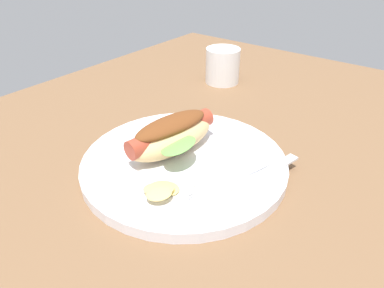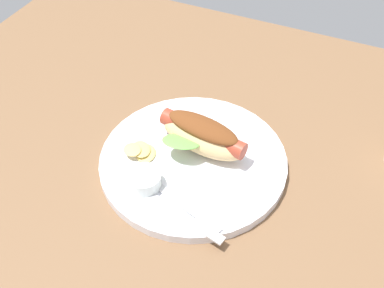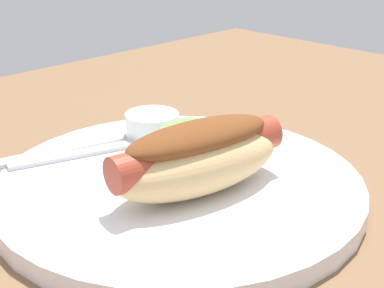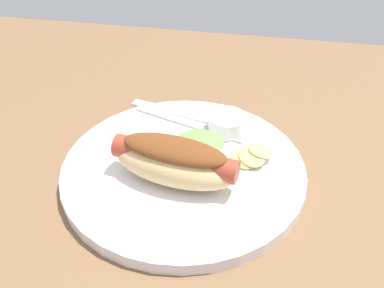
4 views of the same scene
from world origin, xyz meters
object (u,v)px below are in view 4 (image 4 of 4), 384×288
Objects in this scene: plate at (184,170)px; sauce_ramekin at (227,124)px; chips_pile at (251,156)px; hot_dog at (175,160)px; fork at (185,122)px; knife at (184,114)px.

plate is 9.48cm from sauce_ramekin.
hot_dog is at bearing 31.93° from chips_pile.
plate is at bearing -62.29° from fork.
hot_dog is (0.39, 2.60, 3.74)cm from plate.
fork reaches higher than plate.
sauce_ramekin is 0.81× the size of chips_pile.
plate is at bearing -66.36° from knife.
plate is 11.19cm from knife.
hot_dog is 1.01× the size of knife.
fork is at bearing 104.98° from hot_dog.
fork is (5.85, -0.65, -1.01)cm from sauce_ramekin.
chips_pile is at bearing -161.77° from plate.
plate is 5.85× the size of sauce_ramekin.
knife is at bearing -78.85° from plate.
plate is at bearing 90.89° from hot_dog.
hot_dog is at bearing 81.53° from plate.
chips_pile is at bearing 123.70° from sauce_ramekin.
sauce_ramekin is 5.97cm from fork.
knife is at bearing 124.98° from fork.
plate is at bearing 18.23° from chips_pile.
sauce_ramekin is at bearing -10.50° from knife.
plate is 4.57cm from hot_dog.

